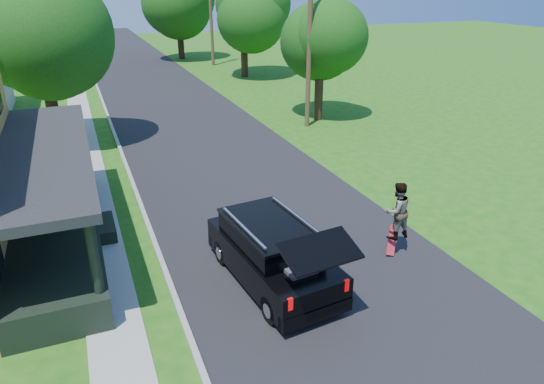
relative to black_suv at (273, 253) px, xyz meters
name	(u,v)px	position (x,y,z in m)	size (l,w,h in m)	color
ground	(345,300)	(1.40, -1.50, -0.89)	(140.00, 140.00, 0.00)	#195811
street	(179,115)	(1.40, 18.50, -0.89)	(8.00, 120.00, 0.02)	black
curb	(110,122)	(-2.65, 18.50, -0.89)	(0.15, 120.00, 0.12)	gray
sidewalk	(81,125)	(-4.20, 18.50, -0.89)	(1.30, 120.00, 0.03)	gray
black_suv	(273,253)	(0.00, 0.00, 0.00)	(2.38, 5.13, 2.32)	black
skateboarder	(397,211)	(3.90, 0.00, 0.54)	(0.88, 0.71, 1.75)	black
skateboard	(392,241)	(3.86, 0.02, -0.47)	(0.58, 0.52, 0.81)	#A30E18
tree_left_mid	(37,32)	(-5.45, 15.47, 4.43)	(7.07, 6.79, 8.36)	black
tree_left_far	(27,2)	(-6.74, 34.88, 5.03)	(6.67, 6.39, 8.95)	black
tree_right_near	(320,38)	(8.73, 14.46, 3.69)	(5.52, 5.68, 7.04)	black
tree_right_mid	(243,7)	(9.19, 28.90, 4.67)	(6.04, 5.87, 8.72)	black
utility_pole_near	(310,32)	(7.56, 13.42, 4.17)	(1.58, 0.45, 9.82)	#44361F
utility_pole_far	(211,6)	(8.40, 35.65, 4.40)	(1.75, 0.35, 10.25)	#44361F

